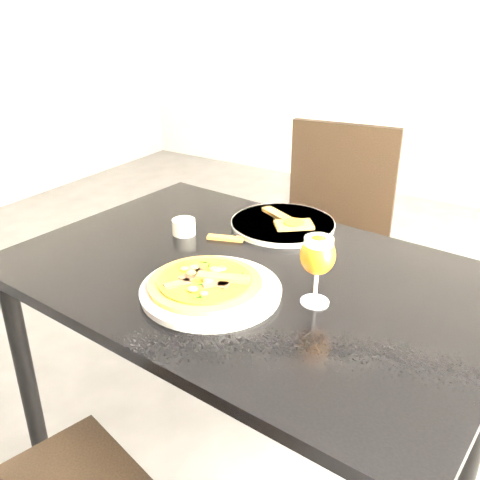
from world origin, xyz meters
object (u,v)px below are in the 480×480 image
Objects in this scene: pizza at (206,282)px; beer_glass at (318,256)px; chair_far at (329,239)px; dining_table at (249,302)px.

beer_glass is at bearing 21.34° from pizza.
chair_far is 3.59× the size of pizza.
pizza is 1.61× the size of beer_glass.
beer_glass is (0.30, -0.81, 0.35)m from chair_far.
chair_far is at bearing 94.36° from pizza.
chair_far is (-0.10, 0.76, -0.14)m from dining_table.
dining_table is at bearing 77.83° from pizza.
dining_table is at bearing 165.68° from beer_glass.
dining_table is 1.35× the size of chair_far.
chair_far reaches higher than beer_glass.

